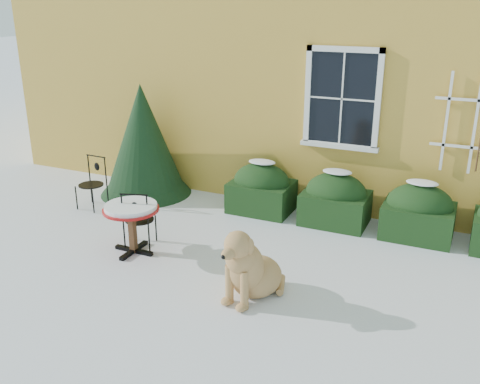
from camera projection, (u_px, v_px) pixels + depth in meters
The scene contains 8 objects.
ground at pixel (208, 280), 7.03m from camera, with size 80.00×80.00×0.00m, color white.
house at pixel (352, 11), 11.91m from camera, with size 12.40×8.40×6.40m.
hedge_row at pixel (376, 206), 8.42m from camera, with size 4.95×0.80×0.91m.
evergreen_shrub at pixel (144, 151), 9.89m from camera, with size 1.71×1.71×2.06m.
bistro_table at pixel (131, 213), 7.58m from camera, with size 0.80×0.80×0.74m.
patio_chair_near at pixel (139, 219), 7.82m from camera, with size 0.50×0.49×0.89m.
patio_chair_far at pixel (92, 183), 9.34m from camera, with size 0.43×0.43×0.91m.
dog at pixel (249, 269), 6.48m from camera, with size 0.77×1.05×0.99m.
Camera 1 is at (2.96, -5.47, 3.48)m, focal length 40.00 mm.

